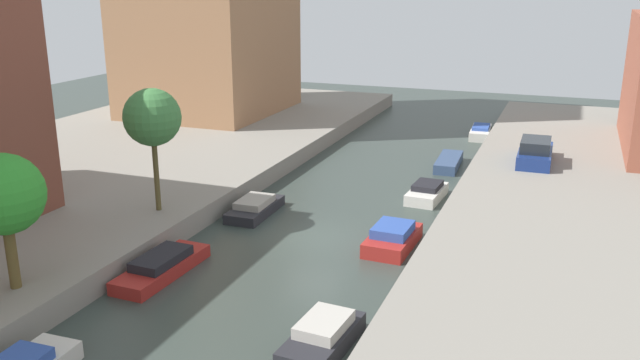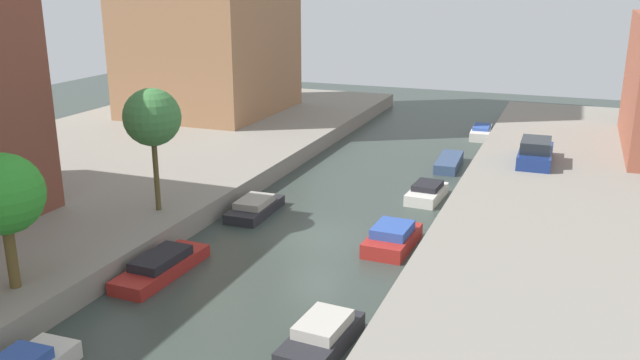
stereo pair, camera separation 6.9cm
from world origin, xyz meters
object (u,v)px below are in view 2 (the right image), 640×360
(moored_boat_right_2, at_px, (392,238))
(parked_car, at_px, (535,153))
(street_tree_2, at_px, (152,118))
(moored_boat_left_3, at_px, (255,207))
(moored_boat_right_1, at_px, (322,337))
(moored_boat_right_5, at_px, (481,132))
(street_tree_1, at_px, (3,195))
(moored_boat_right_4, at_px, (449,162))
(moored_boat_left_2, at_px, (161,266))
(moored_boat_right_3, at_px, (427,192))

(moored_boat_right_2, bearing_deg, parked_car, 68.73)
(street_tree_2, relative_size, moored_boat_left_3, 1.46)
(moored_boat_right_1, relative_size, moored_boat_right_2, 1.02)
(parked_car, distance_m, moored_boat_right_1, 21.49)
(moored_boat_right_5, bearing_deg, street_tree_1, -108.51)
(street_tree_1, relative_size, moored_boat_right_5, 1.18)
(street_tree_1, bearing_deg, moored_boat_right_5, 71.49)
(street_tree_1, bearing_deg, moored_boat_right_2, 44.82)
(moored_boat_right_1, relative_size, moored_boat_right_4, 0.87)
(moored_boat_left_2, height_order, moored_boat_right_3, moored_boat_left_2)
(parked_car, relative_size, moored_boat_right_5, 1.16)
(moored_boat_right_3, bearing_deg, moored_boat_right_2, -89.83)
(street_tree_1, height_order, moored_boat_right_2, street_tree_1)
(moored_boat_left_2, xyz_separation_m, moored_boat_right_2, (7.50, 5.77, 0.07))
(parked_car, height_order, moored_boat_left_3, parked_car)
(parked_car, relative_size, moored_boat_right_3, 1.39)
(moored_boat_right_1, height_order, moored_boat_right_5, moored_boat_right_1)
(moored_boat_right_2, bearing_deg, moored_boat_left_3, 167.15)
(parked_car, relative_size, moored_boat_right_4, 1.10)
(moored_boat_left_3, bearing_deg, moored_boat_right_2, -12.85)
(moored_boat_right_3, bearing_deg, parked_car, 48.85)
(moored_boat_left_3, xyz_separation_m, moored_boat_right_4, (7.12, 11.66, -0.05))
(moored_boat_left_2, bearing_deg, moored_boat_right_3, 59.29)
(street_tree_2, height_order, moored_boat_left_3, street_tree_2)
(street_tree_1, relative_size, parked_car, 1.02)
(parked_car, bearing_deg, moored_boat_right_3, -131.15)
(moored_boat_right_1, relative_size, moored_boat_right_5, 0.92)
(street_tree_2, distance_m, parked_car, 20.97)
(moored_boat_left_2, distance_m, moored_boat_right_5, 28.96)
(moored_boat_right_2, bearing_deg, street_tree_2, -169.72)
(moored_boat_left_3, relative_size, moored_boat_right_4, 0.91)
(moored_boat_right_2, height_order, moored_boat_right_3, moored_boat_right_2)
(moored_boat_right_1, bearing_deg, moored_boat_left_2, 159.67)
(moored_boat_right_3, bearing_deg, moored_boat_left_2, -120.71)
(moored_boat_right_4, bearing_deg, parked_car, -11.14)
(moored_boat_right_3, bearing_deg, moored_boat_right_1, -89.54)
(moored_boat_right_5, bearing_deg, parked_car, -66.36)
(moored_boat_right_1, distance_m, moored_boat_right_5, 30.63)
(parked_car, bearing_deg, moored_boat_right_2, -111.27)
(street_tree_2, distance_m, moored_boat_right_5, 26.64)
(street_tree_2, relative_size, parked_car, 1.21)
(moored_boat_left_2, xyz_separation_m, moored_boat_right_5, (8.06, 27.81, 0.01))
(moored_boat_left_2, bearing_deg, moored_boat_right_5, 73.83)
(street_tree_2, xyz_separation_m, moored_boat_right_4, (10.11, 15.16, -4.85))
(parked_car, xyz_separation_m, moored_boat_right_4, (-4.91, 0.97, -1.29))
(street_tree_1, xyz_separation_m, moored_boat_right_1, (10.31, 1.56, -3.81))
(moored_boat_left_3, relative_size, moored_boat_right_3, 1.15)
(moored_boat_right_1, relative_size, moored_boat_right_3, 1.10)
(street_tree_2, relative_size, moored_boat_right_2, 1.55)
(moored_boat_right_4, height_order, moored_boat_right_5, moored_boat_right_5)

